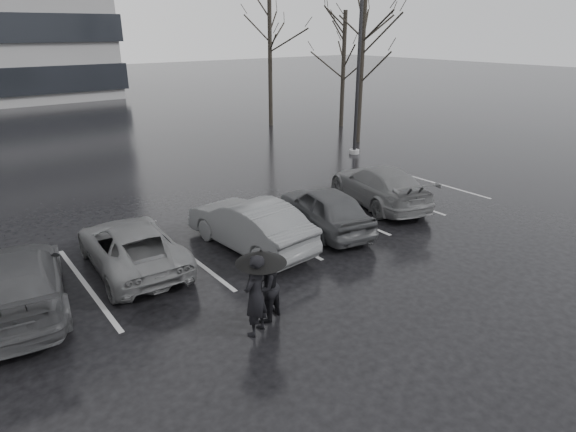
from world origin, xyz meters
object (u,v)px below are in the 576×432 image
at_px(pedestrian_right, 265,287).
at_px(tree_north, 270,58).
at_px(car_main, 325,208).
at_px(lamp_post, 359,65).
at_px(car_east, 379,185).
at_px(car_west_c, 17,282).
at_px(tree_ne, 343,70).
at_px(tree_east, 361,68).
at_px(pedestrian_left, 255,295).
at_px(car_west_b, 131,246).
at_px(car_west_a, 250,224).

height_order(pedestrian_right, tree_north, tree_north).
relative_size(car_main, lamp_post, 0.43).
distance_m(car_main, car_east, 3.20).
relative_size(car_west_c, tree_ne, 0.67).
bearing_deg(tree_ne, tree_north, 139.40).
height_order(car_west_c, tree_east, tree_east).
relative_size(lamp_post, tree_east, 1.18).
height_order(pedestrian_left, tree_ne, tree_ne).
bearing_deg(pedestrian_right, pedestrian_left, 12.84).
height_order(car_west_c, tree_north, tree_north).
xyz_separation_m(tree_east, tree_north, (-1.00, 7.00, 0.25)).
bearing_deg(car_main, car_west_b, 1.30).
height_order(car_main, car_west_b, car_main).
bearing_deg(tree_east, car_west_a, -147.16).
bearing_deg(lamp_post, tree_north, 82.83).
bearing_deg(tree_north, pedestrian_right, -125.83).
relative_size(pedestrian_right, tree_north, 0.19).
bearing_deg(pedestrian_left, car_east, -178.26).
xyz_separation_m(tree_ne, tree_north, (-3.50, 3.00, 0.75)).
relative_size(car_west_c, lamp_post, 0.50).
distance_m(car_west_b, pedestrian_right, 4.42).
height_order(car_main, tree_east, tree_east).
height_order(car_west_a, car_east, car_west_a).
distance_m(car_west_b, pedestrian_left, 4.60).
xyz_separation_m(car_west_c, pedestrian_left, (3.71, -4.03, 0.21)).
relative_size(car_main, car_east, 0.85).
bearing_deg(car_main, tree_ne, -122.84).
bearing_deg(car_main, car_west_a, 6.54).
relative_size(car_main, car_west_c, 0.86).
distance_m(car_west_a, pedestrian_right, 3.78).
height_order(car_west_b, pedestrian_right, pedestrian_right).
distance_m(car_main, pedestrian_left, 5.93).
distance_m(car_west_a, lamp_post, 12.63).
distance_m(pedestrian_left, tree_north, 23.46).
distance_m(lamp_post, tree_east, 2.84).
xyz_separation_m(pedestrian_right, tree_east, (14.29, 11.40, 3.20)).
xyz_separation_m(lamp_post, tree_east, (2.11, 1.86, -0.31)).
height_order(car_main, tree_north, tree_north).
bearing_deg(tree_north, tree_east, -81.87).
bearing_deg(car_main, tree_east, -127.58).
bearing_deg(car_west_c, car_main, -175.09).
relative_size(car_west_b, lamp_post, 0.47).
distance_m(car_main, tree_north, 18.07).
xyz_separation_m(pedestrian_left, lamp_post, (12.63, 9.84, 3.42)).
height_order(car_east, tree_east, tree_east).
relative_size(car_west_a, car_east, 0.92).
xyz_separation_m(car_west_a, lamp_post, (10.39, 6.21, 3.59)).
relative_size(pedestrian_left, pedestrian_right, 1.11).
bearing_deg(lamp_post, car_west_a, -149.14).
distance_m(car_west_b, tree_ne, 21.55).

